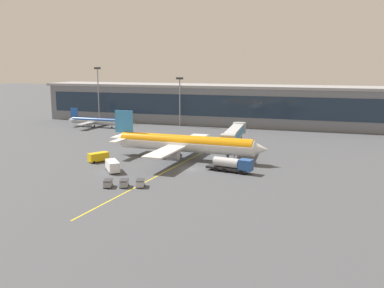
# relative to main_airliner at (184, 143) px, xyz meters

# --- Properties ---
(ground_plane) EXTENTS (700.00, 700.00, 0.00)m
(ground_plane) POSITION_rel_main_airliner_xyz_m (5.31, -9.41, -4.15)
(ground_plane) COLOR #47494F
(apron_lead_in_line) EXTENTS (6.06, 79.81, 0.01)m
(apron_lead_in_line) POSITION_rel_main_airliner_xyz_m (0.71, -7.41, -4.14)
(apron_lead_in_line) COLOR yellow
(apron_lead_in_line) RESTS_ON ground_plane
(terminal_building) EXTENTS (182.64, 19.80, 15.66)m
(terminal_building) POSITION_rel_main_airliner_xyz_m (7.16, 68.45, 3.70)
(terminal_building) COLOR slate
(terminal_building) RESTS_ON ground_plane
(main_airliner) EXTENTS (43.31, 34.25, 11.93)m
(main_airliner) POSITION_rel_main_airliner_xyz_m (0.00, 0.00, 0.00)
(main_airliner) COLOR white
(main_airliner) RESTS_ON ground_plane
(jet_bridge) EXTENTS (5.69, 25.48, 6.84)m
(jet_bridge) POSITION_rel_main_airliner_xyz_m (10.09, 13.26, 1.01)
(jet_bridge) COLOR #B2B7BC
(jet_bridge) RESTS_ON ground_plane
(fuel_tanker) EXTENTS (11.08, 4.49, 3.25)m
(fuel_tanker) POSITION_rel_main_airliner_xyz_m (14.76, -9.17, -2.40)
(fuel_tanker) COLOR #232326
(fuel_tanker) RESTS_ON ground_plane
(lavatory_truck) EXTENTS (5.45, 5.95, 2.50)m
(lavatory_truck) POSITION_rel_main_airliner_xyz_m (-11.19, -17.21, -2.73)
(lavatory_truck) COLOR white
(lavatory_truck) RESTS_ON ground_plane
(crew_van) EXTENTS (4.44, 5.35, 2.30)m
(crew_van) POSITION_rel_main_airliner_xyz_m (-19.40, -9.51, -2.83)
(crew_van) COLOR yellow
(crew_van) RESTS_ON ground_plane
(baggage_cart_0) EXTENTS (2.34, 3.01, 1.48)m
(baggage_cart_0) POSITION_rel_main_airliner_xyz_m (-5.97, -28.66, -3.37)
(baggage_cart_0) COLOR gray
(baggage_cart_0) RESTS_ON ground_plane
(baggage_cart_1) EXTENTS (2.34, 3.01, 1.48)m
(baggage_cart_1) POSITION_rel_main_airliner_xyz_m (-2.95, -27.59, -3.37)
(baggage_cart_1) COLOR gray
(baggage_cart_1) RESTS_ON ground_plane
(baggage_cart_2) EXTENTS (2.34, 3.01, 1.48)m
(baggage_cart_2) POSITION_rel_main_airliner_xyz_m (0.06, -26.52, -3.37)
(baggage_cart_2) COLOR #B2B7BC
(baggage_cart_2) RESTS_ON ground_plane
(commuter_jet_far) EXTENTS (24.39, 19.18, 7.17)m
(commuter_jet_far) POSITION_rel_main_airliner_xyz_m (-51.29, 42.78, -1.72)
(commuter_jet_far) COLOR #B2B7BC
(commuter_jet_far) RESTS_ON ground_plane
(apron_light_mast_0) EXTENTS (2.80, 0.50, 18.89)m
(apron_light_mast_0) POSITION_rel_main_airliner_xyz_m (-21.55, 56.49, 7.19)
(apron_light_mast_0) COLOR gray
(apron_light_mast_0) RESTS_ON ground_plane
(apron_light_mast_1) EXTENTS (2.80, 0.50, 22.63)m
(apron_light_mast_1) POSITION_rel_main_airliner_xyz_m (-57.36, 56.49, 9.14)
(apron_light_mast_1) COLOR gray
(apron_light_mast_1) RESTS_ON ground_plane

